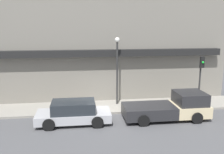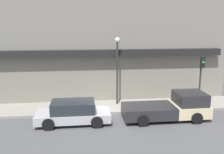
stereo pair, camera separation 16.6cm
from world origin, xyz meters
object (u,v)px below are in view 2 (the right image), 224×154
object	(u,v)px
street_lamp	(117,62)
traffic_light	(201,72)
pickup_truck	(171,107)
parked_car	(73,112)
fire_hydrant	(70,105)

from	to	relation	value
street_lamp	traffic_light	distance (m)	6.05
pickup_truck	parked_car	world-z (taller)	pickup_truck
fire_hydrant	street_lamp	size ratio (longest dim) A/B	0.14
street_lamp	fire_hydrant	bearing A→B (deg)	-164.08
fire_hydrant	pickup_truck	bearing A→B (deg)	-17.53
parked_car	fire_hydrant	bearing A→B (deg)	95.24
pickup_truck	traffic_light	size ratio (longest dim) A/B	1.50
pickup_truck	fire_hydrant	distance (m)	6.79
traffic_light	parked_car	bearing A→B (deg)	-167.89
parked_car	street_lamp	bearing A→B (deg)	41.85
parked_car	street_lamp	world-z (taller)	street_lamp
fire_hydrant	traffic_light	distance (m)	9.56
pickup_truck	street_lamp	size ratio (longest dim) A/B	1.10
pickup_truck	fire_hydrant	bearing A→B (deg)	162.14
parked_car	traffic_light	xyz separation A→B (m)	(9.06, 1.94, 1.94)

